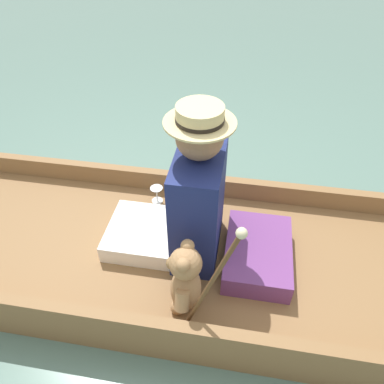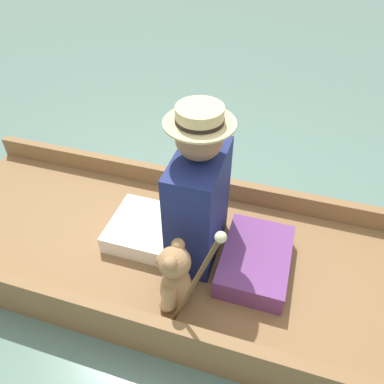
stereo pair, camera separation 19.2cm
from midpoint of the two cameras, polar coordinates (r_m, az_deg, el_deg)
name	(u,v)px [view 2 (the right image)]	position (r m, az deg, el deg)	size (l,w,h in m)	color
ground_plane	(195,270)	(2.31, 2.90, -11.96)	(16.00, 16.00, 0.00)	slate
punt_boat	(195,261)	(2.24, 2.98, -10.55)	(1.13, 3.34, 0.30)	brown
seat_cushion	(256,260)	(2.11, 12.27, -10.26)	(0.51, 0.36, 0.13)	#6B3875
seated_person	(188,201)	(1.97, 2.22, -1.53)	(0.45, 0.69, 0.92)	white
teddy_bear	(175,279)	(1.83, 0.53, -13.34)	(0.30, 0.17, 0.42)	#9E754C
wine_glass	(165,189)	(2.45, -1.90, 0.39)	(0.08, 0.08, 0.11)	silver
walking_cane	(197,279)	(1.55, 4.37, -13.23)	(0.04, 0.25, 0.74)	brown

